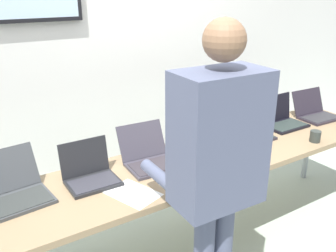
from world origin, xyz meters
TOP-DOWN VIEW (x-y plane):
  - ground at (0.00, 0.00)m, footprint 8.00×8.00m
  - back_wall at (-0.02, 1.13)m, footprint 8.00×0.11m
  - workbench at (0.00, 0.00)m, footprint 3.56×0.70m
  - laptop_station_0 at (-1.11, 0.15)m, footprint 0.41×0.41m
  - laptop_station_1 at (-0.66, 0.11)m, footprint 0.31×0.27m
  - laptop_station_2 at (-0.23, 0.12)m, footprint 0.35×0.38m
  - laptop_station_3 at (0.23, 0.11)m, footprint 0.36×0.31m
  - laptop_station_4 at (0.65, 0.13)m, footprint 0.40×0.35m
  - laptop_station_5 at (1.10, 0.14)m, footprint 0.36×0.27m
  - laptop_station_6 at (1.52, 0.11)m, footprint 0.38×0.34m
  - person at (-0.27, -0.62)m, footprint 0.45×0.60m
  - coffee_mug at (1.04, -0.25)m, footprint 0.08×0.08m
  - paper_sheet at (-0.51, -0.17)m, footprint 0.29×0.35m

SIDE VIEW (x-z plane):
  - ground at x=0.00m, z-range -0.04..0.00m
  - workbench at x=0.00m, z-range 0.32..1.05m
  - paper_sheet at x=-0.51m, z-range 0.73..0.73m
  - coffee_mug at x=1.04m, z-range 0.73..0.82m
  - laptop_station_6 at x=1.52m, z-range 0.67..0.90m
  - laptop_station_3 at x=0.23m, z-range 0.67..0.91m
  - laptop_station_1 at x=-0.66m, z-range 0.67..0.91m
  - laptop_station_2 at x=-0.23m, z-range 0.67..0.91m
  - laptop_station_0 at x=-1.11m, z-range 0.66..0.91m
  - laptop_station_5 at x=1.10m, z-range 0.66..0.91m
  - laptop_station_4 at x=0.65m, z-range 0.66..0.92m
  - person at x=-0.27m, z-range 0.19..1.93m
  - back_wall at x=-0.02m, z-range 0.02..2.48m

